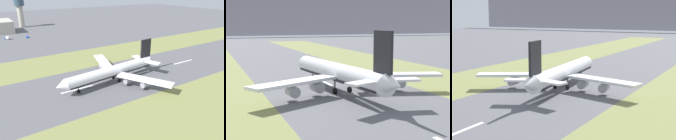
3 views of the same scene
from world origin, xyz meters
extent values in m
plane|color=#56565B|center=(0.00, 0.00, 0.00)|extent=(800.00, 800.00, 0.00)
cube|color=silver|center=(0.00, -15.78, 0.01)|extent=(1.20, 18.00, 0.01)
cube|color=silver|center=(0.00, 24.22, 0.01)|extent=(1.20, 18.00, 0.01)
cylinder|color=white|center=(-1.69, 4.22, 6.20)|extent=(12.19, 56.32, 6.00)
cone|color=white|center=(-5.09, 34.54, 6.20)|extent=(6.40, 5.62, 5.88)
cone|color=white|center=(1.75, -26.58, 7.00)|extent=(5.74, 6.53, 5.10)
cube|color=black|center=(-1.69, 4.22, 4.55)|extent=(11.64, 54.06, 0.70)
cube|color=white|center=(-18.28, -4.90, 5.30)|extent=(28.37, 19.06, 0.90)
cube|color=white|center=(16.50, -1.00, 5.30)|extent=(29.54, 13.58, 0.90)
cylinder|color=#93939E|center=(-10.19, -0.75, 2.85)|extent=(3.71, 5.13, 3.20)
cylinder|color=#93939E|center=(-18.75, -5.23, 2.85)|extent=(3.71, 5.13, 3.20)
cylinder|color=#93939E|center=(7.69, 1.25, 2.85)|extent=(3.71, 5.13, 3.20)
cylinder|color=#93939E|center=(17.03, -1.23, 2.85)|extent=(3.71, 5.13, 3.20)
cube|color=black|center=(1.20, -21.61, 14.70)|extent=(1.68, 8.04, 11.00)
cube|color=white|center=(-4.27, -22.23, 7.20)|extent=(10.92, 8.14, 0.60)
cube|color=white|center=(6.66, -21.00, 7.20)|extent=(10.68, 6.32, 0.60)
cylinder|color=#59595E|center=(-4.06, 25.37, 2.50)|extent=(0.50, 0.50, 3.20)
cylinder|color=black|center=(-4.06, 25.37, 0.90)|extent=(1.09, 1.89, 1.80)
cylinder|color=#59595E|center=(-3.95, 0.95, 2.50)|extent=(0.50, 0.50, 3.20)
cylinder|color=black|center=(-3.95, 0.95, 0.90)|extent=(1.09, 1.89, 1.80)
cylinder|color=#59595E|center=(1.22, 1.53, 2.50)|extent=(0.50, 0.50, 3.20)
cylinder|color=black|center=(1.22, 1.53, 0.90)|extent=(1.09, 1.89, 1.80)
cube|color=gray|center=(0.00, 520.00, 35.60)|extent=(800.00, 120.00, 71.20)
camera|label=1|loc=(-94.90, 63.44, 49.99)|focal=35.00mm
camera|label=2|loc=(-42.00, -107.20, 22.73)|focal=60.00mm
camera|label=3|loc=(63.74, -123.00, 29.45)|focal=60.00mm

